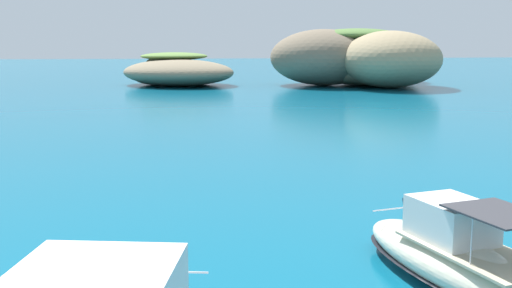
# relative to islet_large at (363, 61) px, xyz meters

# --- Properties ---
(islet_large) EXTENTS (26.93, 27.19, 7.36)m
(islet_large) POSITION_rel_islet_large_xyz_m (0.00, 0.00, 0.00)
(islet_large) COLOR #84755B
(islet_large) RESTS_ON ground
(islet_small) EXTENTS (20.14, 20.32, 4.23)m
(islet_small) POSITION_rel_islet_large_xyz_m (-24.14, 3.93, -1.33)
(islet_small) COLOR #84755B
(islet_small) RESTS_ON ground
(motorboat_cream) EXTENTS (3.64, 7.16, 2.16)m
(motorboat_cream) POSITION_rel_islet_large_xyz_m (-17.96, -65.13, -2.45)
(motorboat_cream) COLOR beige
(motorboat_cream) RESTS_ON ground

